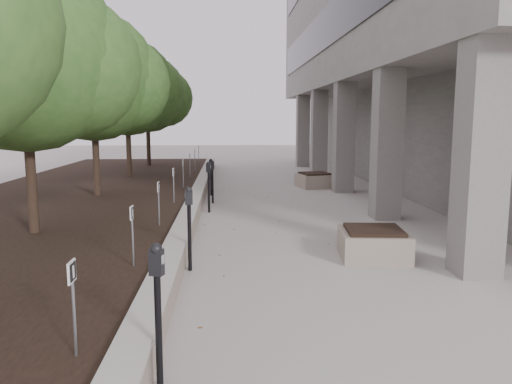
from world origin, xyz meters
name	(u,v)px	position (x,y,z in m)	size (l,w,h in m)	color
ground	(286,299)	(0.00, 0.00, 0.00)	(90.00, 90.00, 0.00)	#AEA7A0
retaining_wall	(198,194)	(-1.82, 9.00, 0.25)	(0.39, 26.00, 0.50)	#A29381
planting_bed	(84,197)	(-5.50, 9.00, 0.20)	(7.00, 26.00, 0.40)	black
crabapple_tree_2	(26,96)	(-4.80, 3.00, 3.12)	(4.60, 4.00, 5.44)	#305B22
crabapple_tree_3	(94,104)	(-4.80, 8.00, 3.12)	(4.60, 4.00, 5.44)	#305B22
crabapple_tree_4	(127,108)	(-4.80, 13.00, 3.12)	(4.60, 4.00, 5.44)	#305B22
crabapple_tree_5	(147,110)	(-4.80, 18.00, 3.12)	(4.60, 4.00, 5.44)	#305B22
parking_sign_1	(74,309)	(-2.35, -2.50, 0.88)	(0.04, 0.22, 0.96)	black
parking_sign_2	(133,236)	(-2.35, 0.50, 0.88)	(0.04, 0.22, 0.96)	black
parking_sign_3	(159,204)	(-2.35, 3.50, 0.88)	(0.04, 0.22, 0.96)	black
parking_sign_4	(174,185)	(-2.35, 6.50, 0.88)	(0.04, 0.22, 0.96)	black
parking_sign_5	(183,174)	(-2.35, 9.50, 0.88)	(0.04, 0.22, 0.96)	black
parking_sign_6	(190,165)	(-2.35, 12.50, 0.88)	(0.04, 0.22, 0.96)	black
parking_sign_7	(195,159)	(-2.35, 15.50, 0.88)	(0.04, 0.22, 0.96)	black
parking_sign_8	(199,155)	(-2.35, 18.50, 0.88)	(0.04, 0.22, 0.96)	black
parking_meter_1	(158,319)	(-1.55, -2.50, 0.76)	(0.15, 0.11, 1.52)	black
parking_meter_2	(189,229)	(-1.55, 1.51, 0.76)	(0.15, 0.11, 1.51)	black
parking_meter_3	(209,187)	(-1.41, 7.12, 0.74)	(0.15, 0.10, 1.48)	black
parking_meter_4	(213,182)	(-1.35, 8.73, 0.69)	(0.14, 0.10, 1.37)	black
parking_meter_5	(211,177)	(-1.46, 10.35, 0.66)	(0.13, 0.09, 1.31)	black
planter_front	(373,243)	(1.96, 2.13, 0.29)	(1.26, 1.26, 0.59)	#A29381
planter_back	(315,180)	(2.57, 12.25, 0.29)	(1.26, 1.26, 0.59)	#A29381
berry_scatter	(259,227)	(-0.10, 5.00, 0.01)	(3.30, 14.10, 0.02)	maroon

